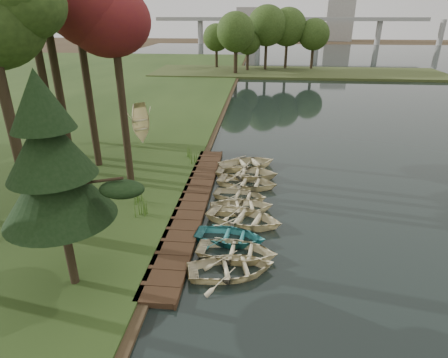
# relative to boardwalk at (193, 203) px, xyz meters

# --- Properties ---
(ground) EXTENTS (300.00, 300.00, 0.00)m
(ground) POSITION_rel_boardwalk_xyz_m (1.60, 0.00, -0.15)
(ground) COLOR #3D2F1D
(boardwalk) EXTENTS (1.60, 16.00, 0.30)m
(boardwalk) POSITION_rel_boardwalk_xyz_m (0.00, 0.00, 0.00)
(boardwalk) COLOR #372415
(boardwalk) RESTS_ON ground
(peninsula) EXTENTS (50.00, 14.00, 0.45)m
(peninsula) POSITION_rel_boardwalk_xyz_m (9.60, 50.00, 0.08)
(peninsula) COLOR #39451E
(peninsula) RESTS_ON ground
(far_trees) EXTENTS (45.60, 5.60, 8.80)m
(far_trees) POSITION_rel_boardwalk_xyz_m (6.27, 50.00, 6.28)
(far_trees) COLOR black
(far_trees) RESTS_ON peninsula
(bridge) EXTENTS (95.90, 4.00, 8.60)m
(bridge) POSITION_rel_boardwalk_xyz_m (13.91, 120.00, 6.93)
(bridge) COLOR #A5A5A0
(bridge) RESTS_ON ground
(building_a) EXTENTS (10.00, 8.00, 18.00)m
(building_a) POSITION_rel_boardwalk_xyz_m (31.60, 140.00, 8.85)
(building_a) COLOR #A5A5A0
(building_a) RESTS_ON ground
(building_b) EXTENTS (8.00, 8.00, 12.00)m
(building_b) POSITION_rel_boardwalk_xyz_m (-3.40, 145.00, 5.85)
(building_b) COLOR #A5A5A0
(building_b) RESTS_ON ground
(rowboat_0) EXTENTS (4.07, 3.34, 0.73)m
(rowboat_0) POSITION_rel_boardwalk_xyz_m (2.59, -5.80, 0.27)
(rowboat_0) COLOR beige
(rowboat_0) RESTS_ON water
(rowboat_1) EXTENTS (3.69, 2.78, 0.72)m
(rowboat_1) POSITION_rel_boardwalk_xyz_m (2.72, -4.64, 0.26)
(rowboat_1) COLOR beige
(rowboat_1) RESTS_ON water
(rowboat_2) EXTENTS (3.53, 2.72, 0.68)m
(rowboat_2) POSITION_rel_boardwalk_xyz_m (2.34, -3.45, 0.24)
(rowboat_2) COLOR teal
(rowboat_2) RESTS_ON water
(rowboat_3) EXTENTS (4.49, 3.76, 0.80)m
(rowboat_3) POSITION_rel_boardwalk_xyz_m (2.90, -1.77, 0.30)
(rowboat_3) COLOR beige
(rowboat_3) RESTS_ON water
(rowboat_4) EXTENTS (3.71, 2.94, 0.69)m
(rowboat_4) POSITION_rel_boardwalk_xyz_m (2.71, -0.53, 0.25)
(rowboat_4) COLOR beige
(rowboat_4) RESTS_ON water
(rowboat_5) EXTENTS (3.34, 2.64, 0.62)m
(rowboat_5) POSITION_rel_boardwalk_xyz_m (2.53, 0.93, 0.21)
(rowboat_5) COLOR beige
(rowboat_5) RESTS_ON water
(rowboat_6) EXTENTS (4.07, 3.25, 0.75)m
(rowboat_6) POSITION_rel_boardwalk_xyz_m (2.87, 2.60, 0.28)
(rowboat_6) COLOR beige
(rowboat_6) RESTS_ON water
(rowboat_7) EXTENTS (4.16, 3.15, 0.81)m
(rowboat_7) POSITION_rel_boardwalk_xyz_m (2.78, 4.01, 0.31)
(rowboat_7) COLOR beige
(rowboat_7) RESTS_ON water
(rowboat_8) EXTENTS (4.71, 4.13, 0.81)m
(rowboat_8) POSITION_rel_boardwalk_xyz_m (2.74, 5.65, 0.31)
(rowboat_8) COLOR beige
(rowboat_8) RESTS_ON water
(stored_rowboat) EXTENTS (3.91, 3.88, 0.67)m
(stored_rowboat) POSITION_rel_boardwalk_xyz_m (-5.75, 9.44, 0.48)
(stored_rowboat) COLOR beige
(stored_rowboat) RESTS_ON bank
(tree_2) EXTENTS (4.15, 4.15, 10.47)m
(tree_2) POSITION_rel_boardwalk_xyz_m (-4.09, 1.80, 8.76)
(tree_2) COLOR black
(tree_2) RESTS_ON bank
(tree_4) EXTENTS (4.92, 4.92, 11.96)m
(tree_4) POSITION_rel_boardwalk_xyz_m (-7.28, 4.63, 9.93)
(tree_4) COLOR black
(tree_4) RESTS_ON bank
(tree_6) EXTENTS (4.25, 4.25, 11.54)m
(tree_6) POSITION_rel_boardwalk_xyz_m (-9.52, 9.19, 9.75)
(tree_6) COLOR black
(tree_6) RESTS_ON bank
(pine_tree) EXTENTS (3.80, 3.80, 7.92)m
(pine_tree) POSITION_rel_boardwalk_xyz_m (-3.31, -7.17, 5.01)
(pine_tree) COLOR black
(pine_tree) RESTS_ON bank
(reeds_0) EXTENTS (0.60, 0.60, 1.00)m
(reeds_0) POSITION_rel_boardwalk_xyz_m (-2.91, -0.57, 0.65)
(reeds_0) COLOR #3F661E
(reeds_0) RESTS_ON bank
(reeds_1) EXTENTS (0.60, 0.60, 1.01)m
(reeds_1) POSITION_rel_boardwalk_xyz_m (-2.33, -1.89, 0.66)
(reeds_1) COLOR #3F661E
(reeds_1) RESTS_ON bank
(reeds_2) EXTENTS (0.60, 0.60, 0.86)m
(reeds_2) POSITION_rel_boardwalk_xyz_m (-1.39, 6.61, 0.58)
(reeds_2) COLOR #3F661E
(reeds_2) RESTS_ON bank
(reeds_3) EXTENTS (0.60, 0.60, 0.88)m
(reeds_3) POSITION_rel_boardwalk_xyz_m (-1.00, 5.49, 0.59)
(reeds_3) COLOR #3F661E
(reeds_3) RESTS_ON bank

